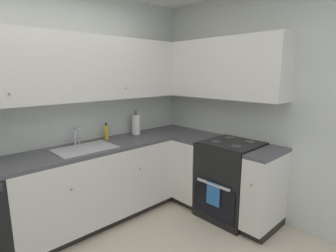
# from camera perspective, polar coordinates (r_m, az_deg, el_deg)

# --- Properties ---
(wall_back) EXTENTS (4.02, 0.05, 2.59)m
(wall_back) POSITION_cam_1_polar(r_m,az_deg,el_deg) (3.09, -26.37, 2.90)
(wall_back) COLOR silver
(wall_back) RESTS_ON ground_plane
(wall_right) EXTENTS (0.05, 3.16, 2.59)m
(wall_right) POSITION_cam_1_polar(r_m,az_deg,el_deg) (3.21, 20.85, 3.60)
(wall_right) COLOR silver
(wall_right) RESTS_ON ground_plane
(lower_cabinets_back) EXTENTS (1.82, 0.62, 0.86)m
(lower_cabinets_back) POSITION_cam_1_polar(r_m,az_deg,el_deg) (3.19, -15.36, -12.24)
(lower_cabinets_back) COLOR silver
(lower_cabinets_back) RESTS_ON ground_plane
(countertop_back) EXTENTS (3.03, 0.60, 0.03)m
(countertop_back) POSITION_cam_1_polar(r_m,az_deg,el_deg) (3.04, -15.81, -4.56)
(countertop_back) COLOR #4C4C51
(countertop_back) RESTS_ON lower_cabinets_back
(lower_cabinets_right) EXTENTS (0.62, 1.23, 0.86)m
(lower_cabinets_right) POSITION_cam_1_polar(r_m,az_deg,el_deg) (3.34, 11.40, -10.97)
(lower_cabinets_right) COLOR silver
(lower_cabinets_right) RESTS_ON ground_plane
(countertop_right) EXTENTS (0.60, 1.23, 0.03)m
(countertop_right) POSITION_cam_1_polar(r_m,az_deg,el_deg) (3.19, 11.68, -3.58)
(countertop_right) COLOR #4C4C51
(countertop_right) RESTS_ON lower_cabinets_right
(oven_range) EXTENTS (0.68, 0.62, 1.05)m
(oven_range) POSITION_cam_1_polar(r_m,az_deg,el_deg) (3.28, 13.34, -11.06)
(oven_range) COLOR black
(oven_range) RESTS_ON ground_plane
(upper_cabinets_back) EXTENTS (2.71, 0.34, 0.69)m
(upper_cabinets_back) POSITION_cam_1_polar(r_m,az_deg,el_deg) (2.99, -20.76, 11.56)
(upper_cabinets_back) COLOR silver
(upper_cabinets_right) EXTENTS (0.32, 1.78, 0.69)m
(upper_cabinets_right) POSITION_cam_1_polar(r_m,az_deg,el_deg) (3.36, 9.95, 12.00)
(upper_cabinets_right) COLOR silver
(sink) EXTENTS (0.61, 0.40, 0.10)m
(sink) POSITION_cam_1_polar(r_m,az_deg,el_deg) (2.97, -17.38, -5.46)
(sink) COLOR #B7B7BC
(sink) RESTS_ON countertop_back
(faucet) EXTENTS (0.07, 0.16, 0.20)m
(faucet) POSITION_cam_1_polar(r_m,az_deg,el_deg) (3.11, -19.15, -1.74)
(faucet) COLOR silver
(faucet) RESTS_ON countertop_back
(soap_bottle) EXTENTS (0.05, 0.05, 0.20)m
(soap_bottle) POSITION_cam_1_polar(r_m,az_deg,el_deg) (3.29, -13.10, -1.28)
(soap_bottle) COLOR gold
(soap_bottle) RESTS_ON countertop_back
(paper_towel_roll) EXTENTS (0.11, 0.11, 0.32)m
(paper_towel_roll) POSITION_cam_1_polar(r_m,az_deg,el_deg) (3.50, -6.87, 0.34)
(paper_towel_roll) COLOR white
(paper_towel_roll) RESTS_ON countertop_back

